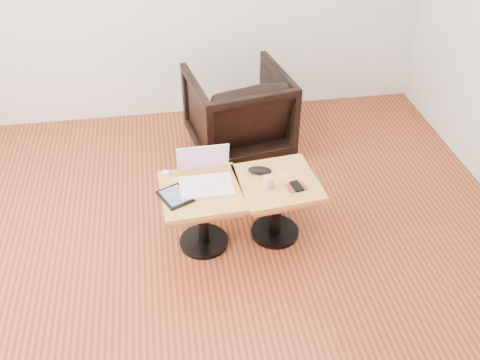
{
  "coord_description": "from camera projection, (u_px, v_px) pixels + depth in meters",
  "views": [
    {
      "loc": [
        -0.17,
        -2.27,
        2.59
      ],
      "look_at": [
        0.27,
        0.41,
        0.52
      ],
      "focal_mm": 40.0,
      "sensor_mm": 36.0,
      "label": 1
    }
  ],
  "objects": [
    {
      "name": "armchair",
      "position": [
        238.0,
        111.0,
        4.42
      ],
      "size": [
        0.89,
        0.91,
        0.72
      ],
      "primitive_type": "imported",
      "rotation": [
        0.0,
        0.0,
        3.32
      ],
      "color": "black",
      "rests_on": "ground"
    },
    {
      "name": "earbuds_tangle",
      "position": [
        285.0,
        175.0,
        3.53
      ],
      "size": [
        0.07,
        0.05,
        0.01
      ],
      "color": "white",
      "rests_on": "side_table_right"
    },
    {
      "name": "side_table_left",
      "position": [
        202.0,
        204.0,
        3.49
      ],
      "size": [
        0.54,
        0.54,
        0.47
      ],
      "rotation": [
        0.0,
        0.0,
        0.05
      ],
      "color": "black",
      "rests_on": "ground"
    },
    {
      "name": "room_shell",
      "position": [
        198.0,
        99.0,
        2.55
      ],
      "size": [
        4.52,
        4.52,
        2.71
      ],
      "color": "#522212",
      "rests_on": "ground"
    },
    {
      "name": "phone_on_sleeve",
      "position": [
        297.0,
        187.0,
        3.43
      ],
      "size": [
        0.14,
        0.12,
        0.02
      ],
      "rotation": [
        0.0,
        0.0,
        0.2
      ],
      "color": "maroon",
      "rests_on": "side_table_right"
    },
    {
      "name": "glasses_case",
      "position": [
        260.0,
        170.0,
        3.54
      ],
      "size": [
        0.17,
        0.11,
        0.05
      ],
      "primitive_type": "ellipsoid",
      "rotation": [
        0.0,
        0.0,
        -0.3
      ],
      "color": "black",
      "rests_on": "side_table_right"
    },
    {
      "name": "laptop",
      "position": [
        205.0,
        177.0,
        3.45
      ],
      "size": [
        0.35,
        0.31,
        0.24
      ],
      "rotation": [
        0.0,
        0.0,
        0.01
      ],
      "color": "white",
      "rests_on": "side_table_left"
    },
    {
      "name": "side_table_right",
      "position": [
        277.0,
        195.0,
        3.57
      ],
      "size": [
        0.56,
        0.56,
        0.47
      ],
      "rotation": [
        0.0,
        0.0,
        0.1
      ],
      "color": "black",
      "rests_on": "ground"
    },
    {
      "name": "charging_adapter",
      "position": [
        165.0,
        174.0,
        3.53
      ],
      "size": [
        0.05,
        0.05,
        0.03
      ],
      "primitive_type": "cube",
      "rotation": [
        0.0,
        0.0,
        -0.16
      ],
      "color": "white",
      "rests_on": "side_table_left"
    },
    {
      "name": "tablet",
      "position": [
        175.0,
        196.0,
        3.35
      ],
      "size": [
        0.25,
        0.27,
        0.02
      ],
      "rotation": [
        0.0,
        0.0,
        0.44
      ],
      "color": "black",
      "rests_on": "side_table_left"
    },
    {
      "name": "striped_cup",
      "position": [
        268.0,
        182.0,
        3.41
      ],
      "size": [
        0.07,
        0.07,
        0.08
      ],
      "primitive_type": "cylinder",
      "rotation": [
        0.0,
        0.0,
        -0.1
      ],
      "color": "#CB4658",
      "rests_on": "side_table_right"
    }
  ]
}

